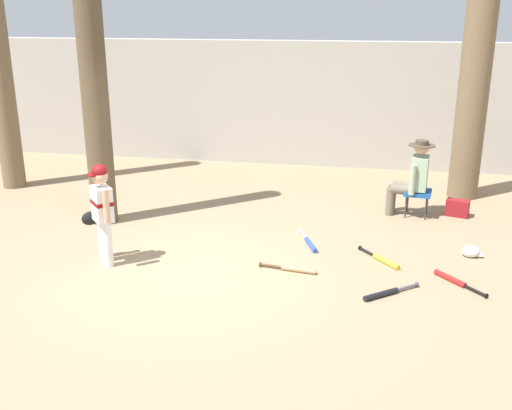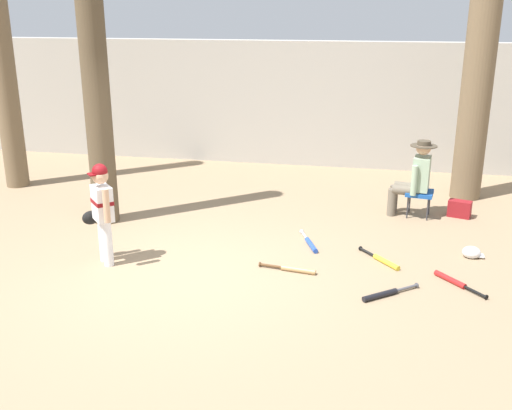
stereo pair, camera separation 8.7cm
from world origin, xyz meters
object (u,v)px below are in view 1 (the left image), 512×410
bat_yellow_trainer (383,260)px  bat_wood_tan (294,269)px  bat_red_barrel (454,280)px  batting_helmet_white (471,251)px  young_ballplayer (101,208)px  handbag_beside_stool (457,208)px  tree_near_player (92,63)px  seated_spectator (413,176)px  tree_behind_spectator (474,89)px  bat_blue_youth (310,243)px  folding_stool (418,193)px  bat_black_composite (385,293)px

bat_yellow_trainer → bat_wood_tan: (-1.08, -0.50, 0.00)m
bat_yellow_trainer → bat_wood_tan: bearing=-155.3°
bat_red_barrel → bat_wood_tan: same height
batting_helmet_white → young_ballplayer: bearing=-166.3°
handbag_beside_stool → batting_helmet_white: bearing=-90.7°
tree_near_player → seated_spectator: size_ratio=4.40×
tree_behind_spectator → batting_helmet_white: bearing=-94.8°
handbag_beside_stool → bat_blue_youth: handbag_beside_stool is taller
folding_stool → tree_near_player: bearing=-166.0°
seated_spectator → bat_red_barrel: 2.52m
tree_near_player → bat_yellow_trainer: tree_near_player is taller
bat_red_barrel → batting_helmet_white: size_ratio=2.23×
bat_wood_tan → bat_blue_youth: bearing=83.8°
bat_yellow_trainer → batting_helmet_white: bearing=20.4°
bat_blue_youth → folding_stool: bearing=46.0°
bat_black_composite → bat_yellow_trainer: 0.96m
handbag_beside_stool → bat_black_composite: size_ratio=0.53×
tree_near_player → young_ballplayer: size_ratio=4.05×
seated_spectator → bat_red_barrel: bearing=-80.6°
bat_wood_tan → bat_blue_youth: (0.10, 0.89, 0.00)m
handbag_beside_stool → bat_red_barrel: bearing=-97.4°
handbag_beside_stool → bat_yellow_trainer: 2.35m
tree_behind_spectator → bat_black_composite: size_ratio=7.06×
bat_red_barrel → bat_blue_youth: (-1.80, 0.85, 0.00)m
folding_stool → batting_helmet_white: folding_stool is taller
young_ballplayer → bat_blue_youth: 2.81m
tree_near_player → batting_helmet_white: bearing=-3.9°
bat_black_composite → seated_spectator: bearing=82.1°
handbag_beside_stool → bat_black_composite: 3.21m
tree_behind_spectator → seated_spectator: tree_behind_spectator is taller
bat_yellow_trainer → seated_spectator: bearing=77.8°
handbag_beside_stool → bat_wood_tan: bearing=-131.2°
bat_red_barrel → bat_yellow_trainer: 0.94m
tree_near_player → tree_behind_spectator: (5.51, 2.36, -0.52)m
young_ballplayer → handbag_beside_stool: bearing=30.8°
bat_yellow_trainer → bat_wood_tan: same height
tree_behind_spectator → seated_spectator: (-0.93, -1.18, -1.20)m
batting_helmet_white → tree_near_player: bearing=176.1°
handbag_beside_stool → young_ballplayer: bearing=-149.2°
bat_red_barrel → batting_helmet_white: (0.31, 0.88, 0.04)m
tree_behind_spectator → bat_blue_youth: 4.04m
seated_spectator → bat_red_barrel: size_ratio=1.95×
folding_stool → bat_wood_tan: folding_stool is taller
seated_spectator → bat_yellow_trainer: 2.09m
tree_behind_spectator → folding_stool: size_ratio=9.93×
bat_red_barrel → folding_stool: bearing=97.2°
young_ballplayer → bat_red_barrel: bearing=3.3°
bat_red_barrel → bat_blue_youth: bearing=154.8°
bat_black_composite → batting_helmet_white: size_ratio=2.31×
tree_near_player → seated_spectator: tree_near_player is taller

